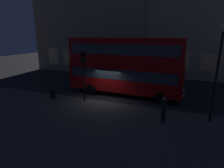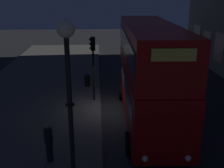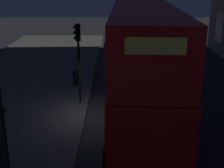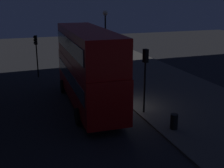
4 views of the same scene
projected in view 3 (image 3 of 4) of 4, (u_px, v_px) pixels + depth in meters
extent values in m
plane|color=#232326|center=(98.00, 116.00, 15.43)|extent=(80.00, 80.00, 0.00)
cube|color=#F9E09E|center=(219.00, 28.00, 27.14)|extent=(1.80, 0.06, 2.56)
cube|color=#9E0C0C|center=(142.00, 89.00, 13.70)|extent=(10.74, 2.95, 2.72)
cube|color=#9E0C0C|center=(144.00, 33.00, 12.91)|extent=(10.53, 2.90, 2.16)
cube|color=#2D3842|center=(142.00, 81.00, 13.59)|extent=(9.89, 2.98, 0.90)
cube|color=#2D3842|center=(144.00, 31.00, 12.87)|extent=(9.89, 2.98, 0.90)
cube|color=#F2D84C|center=(156.00, 46.00, 7.73)|extent=(0.14, 1.55, 0.44)
cylinder|color=black|center=(184.00, 162.00, 10.67)|extent=(1.04, 0.28, 1.03)
cylinder|color=black|center=(107.00, 160.00, 10.78)|extent=(1.04, 0.28, 1.03)
cylinder|color=black|center=(163.00, 94.00, 16.86)|extent=(1.04, 0.28, 1.03)
cylinder|color=black|center=(114.00, 93.00, 16.97)|extent=(1.04, 0.28, 1.03)
cylinder|color=black|center=(79.00, 73.00, 16.26)|extent=(0.12, 0.12, 3.37)
cube|color=black|center=(78.00, 32.00, 15.58)|extent=(0.36, 0.31, 0.85)
sphere|color=black|center=(75.00, 27.00, 15.47)|extent=(0.17, 0.17, 0.17)
sphere|color=black|center=(75.00, 33.00, 15.55)|extent=(0.17, 0.17, 0.17)
sphere|color=green|center=(75.00, 38.00, 15.64)|extent=(0.17, 0.17, 0.17)
cylinder|color=black|center=(5.00, 151.00, 6.71)|extent=(0.14, 0.14, 5.70)
torus|color=black|center=(0.00, 111.00, 6.40)|extent=(0.28, 0.28, 0.06)
cylinder|color=black|center=(4.00, 168.00, 10.23)|extent=(0.28, 0.28, 0.90)
cylinder|color=black|center=(1.00, 148.00, 9.98)|extent=(0.36, 0.36, 0.63)
cylinder|color=black|center=(76.00, 78.00, 19.40)|extent=(0.44, 0.44, 0.89)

